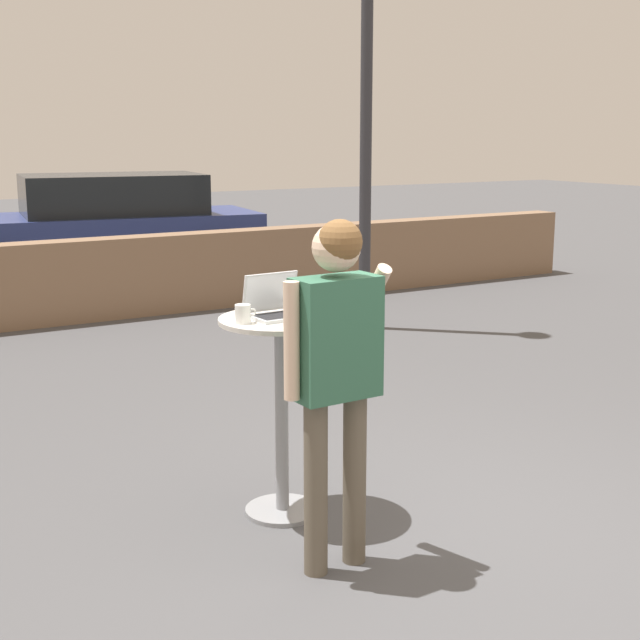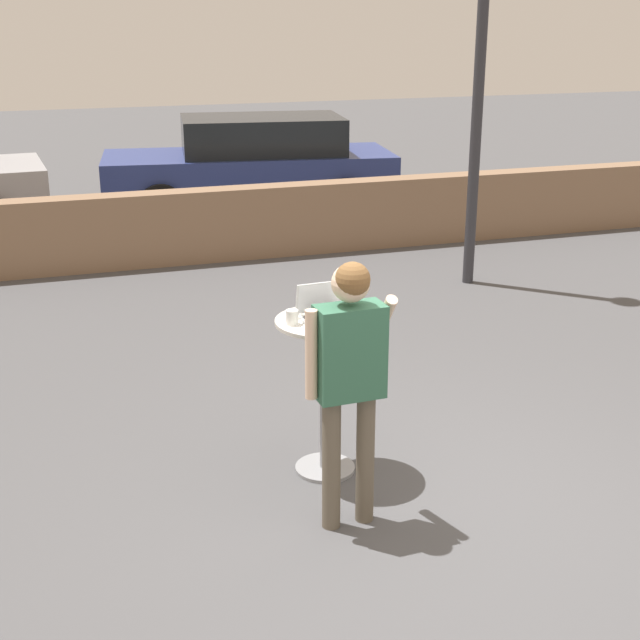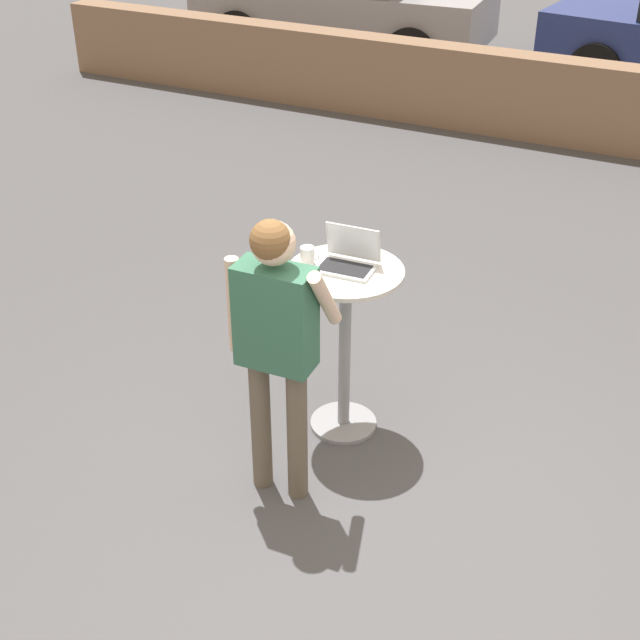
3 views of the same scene
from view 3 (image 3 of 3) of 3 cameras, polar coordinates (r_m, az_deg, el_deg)
ground_plane at (r=4.75m, az=2.25°, el=-13.87°), size 50.00×50.00×0.00m
pavement_kerb at (r=9.95m, az=17.92°, el=12.80°), size 13.66×0.35×0.88m
cafe_table at (r=5.06m, az=1.62°, el=-0.39°), size 0.65×0.65×1.07m
laptop at (r=4.88m, az=1.81°, el=3.95°), size 0.33×0.26×0.22m
coffee_mug at (r=4.93m, az=-0.80°, el=4.18°), size 0.11×0.08×0.09m
standing_person at (r=4.41m, az=-2.86°, el=-0.61°), size 0.53×0.37×1.64m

